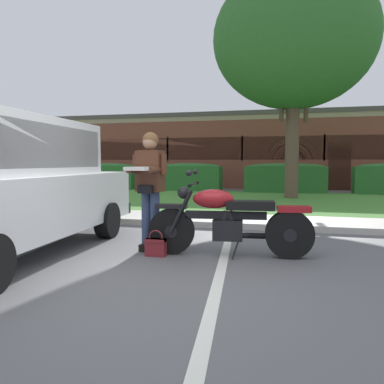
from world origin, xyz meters
TOP-DOWN VIEW (x-y plane):
  - ground_plane at (0.00, 0.00)m, footprint 140.00×140.00m
  - curb_strip at (0.00, 3.53)m, footprint 60.00×0.20m
  - concrete_walk at (0.00, 4.38)m, footprint 60.00×1.50m
  - grass_lawn at (0.00, 8.80)m, footprint 60.00×7.34m
  - stall_stripe_1 at (0.55, 0.20)m, footprint 0.61×4.39m
  - motorcycle at (0.58, 1.35)m, footprint 2.24×0.82m
  - rider_person at (-0.66, 1.35)m, footprint 0.53×0.61m
  - handbag at (-0.48, 1.07)m, footprint 0.28×0.13m
  - parked_suv_adjacent at (-2.50, 0.55)m, footprint 2.24×4.95m
  - shade_tree at (1.28, 9.87)m, footprint 5.40×5.40m
  - hedge_left at (-7.07, 12.54)m, footprint 2.97×0.90m
  - hedge_center_left at (-3.02, 12.54)m, footprint 2.75×0.90m
  - hedge_center_right at (1.03, 12.54)m, footprint 3.28×0.90m
  - brick_building at (-1.04, 19.60)m, footprint 22.26×9.60m

SIDE VIEW (x-z plane):
  - ground_plane at x=0.00m, z-range 0.00..0.00m
  - stall_stripe_1 at x=0.55m, z-range 0.00..0.01m
  - grass_lawn at x=0.00m, z-range 0.00..0.06m
  - concrete_walk at x=0.00m, z-range 0.00..0.08m
  - curb_strip at x=0.00m, z-range 0.00..0.12m
  - handbag at x=-0.48m, z-range -0.04..0.32m
  - motorcycle at x=0.58m, z-range -0.11..1.07m
  - hedge_left at x=-7.07m, z-range 0.03..1.27m
  - hedge_center_left at x=-3.02m, z-range 0.03..1.27m
  - hedge_center_right at x=1.03m, z-range 0.03..1.27m
  - parked_suv_adjacent at x=-2.50m, z-range 0.03..1.89m
  - rider_person at x=-0.66m, z-range 0.15..1.86m
  - brick_building at x=-1.04m, z-range 0.00..3.74m
  - shade_tree at x=1.28m, z-range 1.51..9.17m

